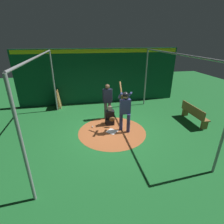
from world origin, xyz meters
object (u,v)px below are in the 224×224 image
Objects in this scene: home_plate at (112,131)px; bat_rack at (59,98)px; batter at (125,108)px; baseball_0 at (93,127)px; catcher at (110,117)px; umpire at (108,100)px; bench at (194,114)px.

home_plate is 0.36× the size of bat_rack.
batter is 1.82m from baseball_0.
batter is at bearing 88.22° from home_plate.
batter reaches higher than catcher.
catcher is 0.54× the size of umpire.
batter reaches higher than baseball_0.
bat_rack reaches higher than baseball_0.
bench is (-0.20, 4.08, 0.43)m from home_plate.
batter is 4.83m from bat_rack.
bench is 23.53× the size of baseball_0.
batter is 1.81× the size of bat_rack.
catcher is 0.81× the size of bat_rack.
home_plate is at bearing -87.18° from bench.
home_plate is 0.98m from baseball_0.
batter is 1.23× the size of bench.
catcher is at bearing -1.25° from umpire.
umpire is at bearing -160.78° from batter.
umpire reaches higher than home_plate.
umpire reaches higher than bench.
bat_rack is at bearing -151.25° from baseball_0.
catcher is at bearing -97.37° from bench.
batter reaches higher than bat_rack.
umpire reaches higher than catcher.
bench is 4.92m from baseball_0.
batter is 3.59m from bench.
home_plate is at bearing -2.82° from catcher.
umpire is (-0.70, 0.02, 0.63)m from catcher.
catcher is 0.93m from baseball_0.
baseball_0 is (3.11, 1.71, -0.45)m from bat_rack.
bench is (1.23, 4.02, -0.56)m from umpire.
umpire is at bearing 135.60° from baseball_0.
home_plate is 4.47m from bat_rack.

